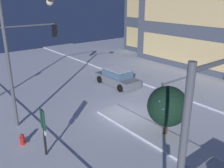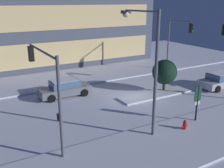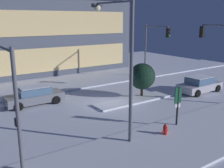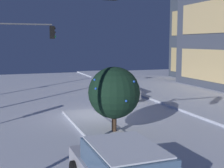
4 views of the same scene
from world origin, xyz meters
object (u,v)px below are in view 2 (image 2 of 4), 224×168
at_px(fire_hydrant, 185,126).
at_px(street_lamp_arched, 146,55).
at_px(car_far, 65,89).
at_px(car_near, 220,80).
at_px(parking_info_sign, 197,100).
at_px(traffic_light_corner_far_right, 177,36).
at_px(traffic_light_corner_near_left, 46,78).
at_px(decorated_tree_median, 165,72).

bearing_deg(fire_hydrant, street_lamp_arched, 150.01).
height_order(car_far, street_lamp_arched, street_lamp_arched).
distance_m(car_near, parking_info_sign, 9.38).
xyz_separation_m(car_near, traffic_light_corner_far_right, (0.07, 6.52, 3.59)).
xyz_separation_m(traffic_light_corner_near_left, decorated_tree_median, (12.20, 3.77, -2.11)).
distance_m(car_near, fire_hydrant, 11.08).
distance_m(street_lamp_arched, fire_hydrant, 5.45).
height_order(traffic_light_corner_near_left, street_lamp_arched, street_lamp_arched).
distance_m(car_near, street_lamp_arched, 13.47).
bearing_deg(decorated_tree_median, street_lamp_arched, -139.12).
relative_size(street_lamp_arched, parking_info_sign, 2.95).
distance_m(parking_info_sign, decorated_tree_median, 6.80).
relative_size(car_far, fire_hydrant, 6.05).
bearing_deg(fire_hydrant, parking_info_sign, 20.28).
distance_m(car_far, parking_info_sign, 11.55).
bearing_deg(parking_info_sign, traffic_light_corner_far_right, -33.21).
height_order(parking_info_sign, decorated_tree_median, decorated_tree_median).
xyz_separation_m(fire_hydrant, decorated_tree_median, (4.11, 6.95, 1.52)).
bearing_deg(car_far, traffic_light_corner_near_left, 63.31).
height_order(car_near, car_far, same).
bearing_deg(parking_info_sign, traffic_light_corner_near_left, 78.72).
height_order(traffic_light_corner_far_right, decorated_tree_median, traffic_light_corner_far_right).
xyz_separation_m(car_near, street_lamp_arched, (-12.16, -3.78, 4.39)).
bearing_deg(car_near, street_lamp_arched, -163.32).
relative_size(car_far, decorated_tree_median, 1.53).
xyz_separation_m(car_far, parking_info_sign, (6.11, -9.75, 0.97)).
xyz_separation_m(car_far, fire_hydrant, (4.46, -10.36, -0.34)).
xyz_separation_m(car_far, traffic_light_corner_near_left, (-3.63, -7.18, 3.30)).
bearing_deg(street_lamp_arched, traffic_light_corner_far_right, -55.10).
bearing_deg(street_lamp_arched, fire_hydrant, -125.20).
height_order(street_lamp_arched, fire_hydrant, street_lamp_arched).
xyz_separation_m(car_near, fire_hydrant, (-9.81, -5.14, -0.34)).
relative_size(car_near, parking_info_sign, 1.79).
bearing_deg(car_far, fire_hydrant, 113.43).
relative_size(car_near, traffic_light_corner_near_left, 0.83).
relative_size(parking_info_sign, decorated_tree_median, 0.86).
bearing_deg(traffic_light_corner_far_right, decorated_tree_median, -50.78).
bearing_deg(fire_hydrant, car_far, 113.28).
bearing_deg(parking_info_sign, car_far, 35.55).
height_order(car_near, street_lamp_arched, street_lamp_arched).
bearing_deg(decorated_tree_median, traffic_light_corner_near_left, -162.82).
bearing_deg(decorated_tree_median, traffic_light_corner_far_right, 39.22).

